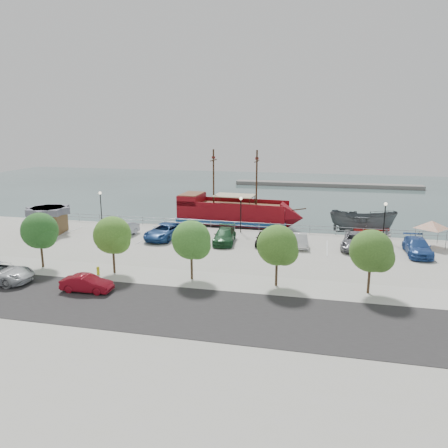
# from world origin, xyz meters

# --- Properties ---
(ground) EXTENTS (160.00, 160.00, 0.00)m
(ground) POSITION_xyz_m (0.00, 0.00, -1.00)
(ground) COLOR #314947
(land_slab) EXTENTS (100.00, 58.00, 1.20)m
(land_slab) POSITION_xyz_m (0.00, -21.00, -0.60)
(land_slab) COLOR #ADAC9B
(land_slab) RESTS_ON ground
(street) EXTENTS (100.00, 8.00, 0.04)m
(street) POSITION_xyz_m (0.00, -16.00, 0.01)
(street) COLOR #282526
(street) RESTS_ON land_slab
(sidewalk) EXTENTS (100.00, 4.00, 0.05)m
(sidewalk) POSITION_xyz_m (0.00, -10.00, 0.01)
(sidewalk) COLOR #BBB8AC
(sidewalk) RESTS_ON land_slab
(seawall_railing) EXTENTS (50.00, 0.06, 1.00)m
(seawall_railing) POSITION_xyz_m (0.00, 7.80, 0.53)
(seawall_railing) COLOR gray
(seawall_railing) RESTS_ON land_slab
(far_shore) EXTENTS (40.00, 3.00, 0.80)m
(far_shore) POSITION_xyz_m (10.00, 55.00, -0.60)
(far_shore) COLOR gray
(far_shore) RESTS_ON ground
(pirate_ship) EXTENTS (17.18, 5.61, 10.75)m
(pirate_ship) POSITION_xyz_m (-1.15, 13.36, 0.80)
(pirate_ship) COLOR maroon
(pirate_ship) RESTS_ON ground
(patrol_boat) EXTENTS (8.16, 3.71, 3.06)m
(patrol_boat) POSITION_xyz_m (14.22, 11.90, 0.53)
(patrol_boat) COLOR #474D50
(patrol_boat) RESTS_ON ground
(speedboat) EXTENTS (7.60, 8.24, 1.39)m
(speedboat) POSITION_xyz_m (15.26, 11.01, -0.30)
(speedboat) COLOR silver
(speedboat) RESTS_ON ground
(dock_west) EXTENTS (8.06, 3.34, 0.45)m
(dock_west) POSITION_xyz_m (-15.31, 9.20, -0.78)
(dock_west) COLOR gray
(dock_west) RESTS_ON ground
(dock_mid) EXTENTS (7.73, 2.87, 0.43)m
(dock_mid) POSITION_xyz_m (7.15, 9.20, -0.78)
(dock_mid) COLOR slate
(dock_mid) RESTS_ON ground
(dock_east) EXTENTS (6.97, 2.32, 0.39)m
(dock_east) POSITION_xyz_m (14.56, 9.20, -0.80)
(dock_east) COLOR gray
(dock_east) RESTS_ON ground
(shed) EXTENTS (4.35, 4.35, 3.06)m
(shed) POSITION_xyz_m (-22.03, 1.39, 1.63)
(shed) COLOR brown
(shed) RESTS_ON land_slab
(canopy_tent) EXTENTS (4.17, 4.17, 3.15)m
(canopy_tent) POSITION_xyz_m (20.52, 5.16, 2.74)
(canopy_tent) COLOR slate
(canopy_tent) RESTS_ON land_slab
(street_sedan) EXTENTS (4.02, 1.50, 1.31)m
(street_sedan) POSITION_xyz_m (-8.08, -14.40, 0.66)
(street_sedan) COLOR maroon
(street_sedan) RESTS_ON street
(fire_hydrant) EXTENTS (0.27, 0.27, 0.77)m
(fire_hydrant) POSITION_xyz_m (-9.11, -10.80, 0.42)
(fire_hydrant) COLOR gold
(fire_hydrant) RESTS_ON sidewalk
(lamp_post_left) EXTENTS (0.36, 0.36, 4.28)m
(lamp_post_left) POSITION_xyz_m (-18.00, 6.50, 2.94)
(lamp_post_left) COLOR black
(lamp_post_left) RESTS_ON land_slab
(lamp_post_mid) EXTENTS (0.36, 0.36, 4.28)m
(lamp_post_mid) POSITION_xyz_m (0.00, 6.50, 2.94)
(lamp_post_mid) COLOR black
(lamp_post_mid) RESTS_ON land_slab
(lamp_post_right) EXTENTS (0.36, 0.36, 4.28)m
(lamp_post_right) POSITION_xyz_m (16.00, 6.50, 2.94)
(lamp_post_right) COLOR black
(lamp_post_right) RESTS_ON land_slab
(tree_b) EXTENTS (3.30, 3.20, 5.00)m
(tree_b) POSITION_xyz_m (-14.85, -10.07, 3.30)
(tree_b) COLOR #473321
(tree_b) RESTS_ON sidewalk
(tree_c) EXTENTS (3.30, 3.20, 5.00)m
(tree_c) POSITION_xyz_m (-7.85, -10.07, 3.30)
(tree_c) COLOR #473321
(tree_c) RESTS_ON sidewalk
(tree_d) EXTENTS (3.30, 3.20, 5.00)m
(tree_d) POSITION_xyz_m (-0.85, -10.07, 3.30)
(tree_d) COLOR #473321
(tree_d) RESTS_ON sidewalk
(tree_e) EXTENTS (3.30, 3.20, 5.00)m
(tree_e) POSITION_xyz_m (6.15, -10.07, 3.30)
(tree_e) COLOR #473321
(tree_e) RESTS_ON sidewalk
(tree_f) EXTENTS (3.30, 3.20, 5.00)m
(tree_f) POSITION_xyz_m (13.15, -10.07, 3.30)
(tree_f) COLOR #473321
(tree_f) RESTS_ON sidewalk
(parked_car_b) EXTENTS (2.34, 4.80, 1.52)m
(parked_car_b) POSITION_xyz_m (-12.80, 1.75, 0.76)
(parked_car_b) COLOR #9EA6B2
(parked_car_b) RESTS_ON land_slab
(parked_car_c) EXTENTS (3.51, 6.32, 1.67)m
(parked_car_c) POSITION_xyz_m (-7.84, 1.88, 0.84)
(parked_car_c) COLOR navy
(parked_car_c) RESTS_ON land_slab
(parked_car_d) EXTENTS (2.71, 5.53, 1.55)m
(parked_car_d) POSITION_xyz_m (-0.86, 1.66, 0.77)
(parked_car_d) COLOR #21532E
(parked_car_d) RESTS_ON land_slab
(parked_car_e) EXTENTS (1.75, 4.02, 1.35)m
(parked_car_e) POSITION_xyz_m (3.36, 1.91, 0.68)
(parked_car_e) COLOR black
(parked_car_e) RESTS_ON land_slab
(parked_car_f) EXTENTS (1.99, 4.21, 1.33)m
(parked_car_f) POSITION_xyz_m (7.19, 1.96, 0.67)
(parked_car_f) COLOR silver
(parked_car_f) RESTS_ON land_slab
(parked_car_g) EXTENTS (3.44, 6.03, 1.59)m
(parked_car_g) POSITION_xyz_m (12.84, 2.50, 0.79)
(parked_car_g) COLOR gray
(parked_car_g) RESTS_ON land_slab
(parked_car_h) EXTENTS (2.31, 5.53, 1.60)m
(parked_car_h) POSITION_xyz_m (18.64, 1.66, 0.80)
(parked_car_h) COLOR #2B519D
(parked_car_h) RESTS_ON land_slab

